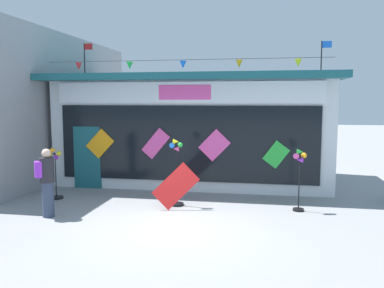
{
  "coord_description": "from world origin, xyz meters",
  "views": [
    {
      "loc": [
        1.93,
        -8.39,
        2.85
      ],
      "look_at": [
        -0.14,
        3.07,
        1.57
      ],
      "focal_mm": 37.57,
      "sensor_mm": 36.0,
      "label": 1
    }
  ],
  "objects_px": {
    "person_near_camera": "(47,181)",
    "wind_spinner_center_left": "(300,171)",
    "kite_shop_building": "(196,128)",
    "wind_spinner_far_left": "(55,172)",
    "display_kite_on_ground": "(176,186)",
    "wind_spinner_left": "(176,171)"
  },
  "relations": [
    {
      "from": "wind_spinner_far_left",
      "to": "wind_spinner_center_left",
      "type": "height_order",
      "value": "wind_spinner_center_left"
    },
    {
      "from": "wind_spinner_center_left",
      "to": "display_kite_on_ground",
      "type": "height_order",
      "value": "wind_spinner_center_left"
    },
    {
      "from": "wind_spinner_far_left",
      "to": "wind_spinner_center_left",
      "type": "bearing_deg",
      "value": -0.73
    },
    {
      "from": "kite_shop_building",
      "to": "wind_spinner_center_left",
      "type": "bearing_deg",
      "value": -48.3
    },
    {
      "from": "kite_shop_building",
      "to": "display_kite_on_ground",
      "type": "bearing_deg",
      "value": -87.85
    },
    {
      "from": "kite_shop_building",
      "to": "wind_spinner_left",
      "type": "distance_m",
      "value": 3.82
    },
    {
      "from": "wind_spinner_center_left",
      "to": "wind_spinner_left",
      "type": "bearing_deg",
      "value": -179.8
    },
    {
      "from": "kite_shop_building",
      "to": "wind_spinner_center_left",
      "type": "distance_m",
      "value": 5.02
    },
    {
      "from": "kite_shop_building",
      "to": "display_kite_on_ground",
      "type": "relative_size",
      "value": 8.14
    },
    {
      "from": "kite_shop_building",
      "to": "wind_spinner_far_left",
      "type": "height_order",
      "value": "kite_shop_building"
    },
    {
      "from": "wind_spinner_left",
      "to": "kite_shop_building",
      "type": "bearing_deg",
      "value": 91.3
    },
    {
      "from": "person_near_camera",
      "to": "display_kite_on_ground",
      "type": "xyz_separation_m",
      "value": [
        2.94,
        1.22,
        -0.27
      ]
    },
    {
      "from": "wind_spinner_far_left",
      "to": "wind_spinner_left",
      "type": "distance_m",
      "value": 3.59
    },
    {
      "from": "wind_spinner_left",
      "to": "display_kite_on_ground",
      "type": "height_order",
      "value": "wind_spinner_left"
    },
    {
      "from": "kite_shop_building",
      "to": "person_near_camera",
      "type": "bearing_deg",
      "value": -117.68
    },
    {
      "from": "kite_shop_building",
      "to": "wind_spinner_center_left",
      "type": "relative_size",
      "value": 5.78
    },
    {
      "from": "wind_spinner_center_left",
      "to": "wind_spinner_far_left",
      "type": "bearing_deg",
      "value": 179.27
    },
    {
      "from": "wind_spinner_left",
      "to": "display_kite_on_ground",
      "type": "bearing_deg",
      "value": -79.58
    },
    {
      "from": "person_near_camera",
      "to": "wind_spinner_center_left",
      "type": "bearing_deg",
      "value": -110.08
    },
    {
      "from": "kite_shop_building",
      "to": "person_near_camera",
      "type": "distance_m",
      "value": 6.07
    },
    {
      "from": "person_near_camera",
      "to": "wind_spinner_left",
      "type": "bearing_deg",
      "value": -95.78
    },
    {
      "from": "wind_spinner_center_left",
      "to": "display_kite_on_ground",
      "type": "distance_m",
      "value": 3.2
    }
  ]
}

